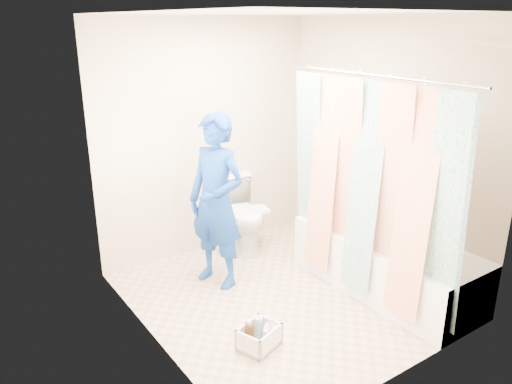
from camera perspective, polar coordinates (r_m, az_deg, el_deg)
floor at (r=4.59m, az=3.00°, el=-11.76°), size 2.60×2.60×0.00m
ceiling at (r=3.95m, az=3.63°, el=19.75°), size 2.40×2.60×0.02m
wall_back at (r=5.16m, az=-5.66°, el=6.08°), size 2.40×0.02×2.40m
wall_front at (r=3.24m, az=17.56°, el=-2.62°), size 2.40×0.02×2.40m
wall_left at (r=3.53m, az=-12.26°, el=-0.39°), size 0.02×2.60×2.40m
wall_right at (r=4.92m, az=14.43°, el=4.92°), size 0.02×2.60×2.40m
bathtub at (r=4.72m, az=14.55°, el=-7.77°), size 0.70×1.75×0.50m
curtain_rod at (r=4.01m, az=13.38°, el=12.84°), size 0.02×1.90×0.02m
shower_curtain at (r=4.21m, az=12.43°, el=0.16°), size 0.06×1.75×1.80m
toilet at (r=5.36m, az=-1.66°, el=-2.47°), size 0.58×0.83×0.77m
tank_lid at (r=5.22m, az=-1.17°, el=-2.24°), size 0.51×0.30×0.04m
tank_internals at (r=5.40m, az=-2.95°, el=1.92°), size 0.19×0.07×0.25m
plumber at (r=4.50m, az=-4.54°, el=-1.12°), size 0.56×0.68×1.61m
cleaning_caddy at (r=3.92m, az=0.44°, el=-16.25°), size 0.36×0.32×0.23m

